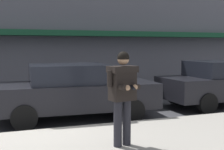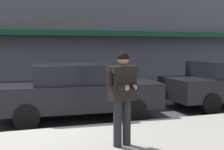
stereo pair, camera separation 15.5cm
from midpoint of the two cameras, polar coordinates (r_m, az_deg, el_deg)
name	(u,v)px [view 2 (the right image)]	position (r m, az deg, el deg)	size (l,w,h in m)	color
ground_plane	(33,133)	(7.68, -13.71, -10.27)	(80.00, 80.00, 0.00)	#3D3D42
curb_paint_line	(74,129)	(7.87, -6.37, -9.74)	(28.00, 0.12, 0.01)	silver
parked_sedan_mid	(76,91)	(8.76, -6.07, -2.93)	(4.60, 2.13, 1.54)	black
man_texting_on_phone	(123,88)	(5.87, 2.70, -2.44)	(0.64, 0.62, 1.81)	#23232B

